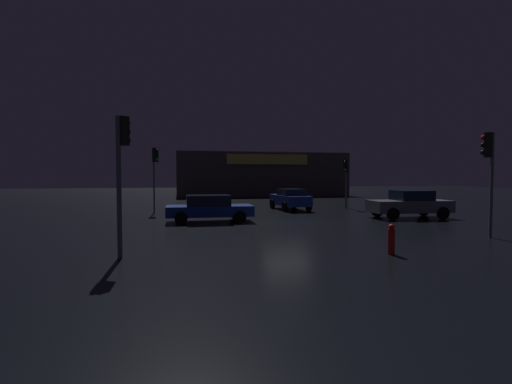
# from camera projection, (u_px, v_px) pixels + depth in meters

# --- Properties ---
(ground_plane) EXTENTS (120.00, 120.00, 0.00)m
(ground_plane) POSITION_uv_depth(u_px,v_px,m) (287.00, 222.00, 19.70)
(ground_plane) COLOR black
(store_building) EXTENTS (20.87, 6.50, 5.27)m
(store_building) POSITION_uv_depth(u_px,v_px,m) (261.00, 174.00, 46.75)
(store_building) COLOR #4C4742
(store_building) RESTS_ON ground
(traffic_signal_main) EXTENTS (0.42, 0.42, 4.20)m
(traffic_signal_main) POSITION_uv_depth(u_px,v_px,m) (122.00, 157.00, 11.00)
(traffic_signal_main) COLOR #595B60
(traffic_signal_main) RESTS_ON ground
(traffic_signal_opposite) EXTENTS (0.42, 0.42, 4.14)m
(traffic_signal_opposite) POSITION_uv_depth(u_px,v_px,m) (489.00, 159.00, 14.67)
(traffic_signal_opposite) COLOR #595B60
(traffic_signal_opposite) RESTS_ON ground
(traffic_signal_cross_left) EXTENTS (0.42, 0.42, 4.29)m
(traffic_signal_cross_left) POSITION_uv_depth(u_px,v_px,m) (155.00, 163.00, 24.58)
(traffic_signal_cross_left) COLOR #595B60
(traffic_signal_cross_left) RESTS_ON ground
(traffic_signal_cross_right) EXTENTS (0.42, 0.42, 3.65)m
(traffic_signal_cross_right) POSITION_uv_depth(u_px,v_px,m) (346.00, 173.00, 27.79)
(traffic_signal_cross_right) COLOR #595B60
(traffic_signal_cross_right) RESTS_ON ground
(car_near) EXTENTS (2.20, 4.16, 1.51)m
(car_near) POSITION_uv_depth(u_px,v_px,m) (290.00, 199.00, 26.75)
(car_near) COLOR navy
(car_near) RESTS_ON ground
(car_far) EXTENTS (4.68, 2.26, 1.60)m
(car_far) POSITION_uv_depth(u_px,v_px,m) (410.00, 204.00, 21.61)
(car_far) COLOR slate
(car_far) RESTS_ON ground
(car_crossing) EXTENTS (4.55, 2.10, 1.42)m
(car_crossing) POSITION_uv_depth(u_px,v_px,m) (209.00, 208.00, 19.78)
(car_crossing) COLOR navy
(car_crossing) RESTS_ON ground
(fire_hydrant) EXTENTS (0.22, 0.22, 0.95)m
(fire_hydrant) POSITION_uv_depth(u_px,v_px,m) (391.00, 239.00, 11.60)
(fire_hydrant) COLOR red
(fire_hydrant) RESTS_ON ground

